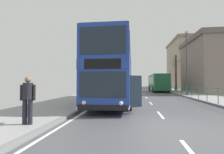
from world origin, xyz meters
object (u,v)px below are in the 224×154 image
object	(u,v)px
double_decker_bus_main	(115,73)
pedestrian_with_backpack	(28,96)
background_bus_far_lane	(158,82)
street_lamp_far_side	(187,58)
bare_tree_far_00	(176,72)
background_building_01	(194,64)

from	to	relation	value
double_decker_bus_main	pedestrian_with_backpack	xyz separation A→B (m)	(-2.24, -7.79, -1.23)
double_decker_bus_main	background_bus_far_lane	world-z (taller)	double_decker_bus_main
background_bus_far_lane	street_lamp_far_side	distance (m)	11.37
background_bus_far_lane	bare_tree_far_00	distance (m)	4.33
background_bus_far_lane	background_building_01	xyz separation A→B (m)	(12.76, 19.89, 5.20)
background_bus_far_lane	background_building_01	size ratio (longest dim) A/B	0.65
background_bus_far_lane	background_building_01	distance (m)	24.19
pedestrian_with_backpack	double_decker_bus_main	bearing A→B (deg)	73.93
street_lamp_far_side	background_bus_far_lane	bearing A→B (deg)	99.59
double_decker_bus_main	background_bus_far_lane	distance (m)	19.36
background_bus_far_lane	bare_tree_far_00	world-z (taller)	bare_tree_far_00
street_lamp_far_side	background_building_01	world-z (taller)	background_building_01
double_decker_bus_main	background_building_01	bearing A→B (deg)	64.18
double_decker_bus_main	street_lamp_far_side	distance (m)	10.97
double_decker_bus_main	street_lamp_far_side	xyz separation A→B (m)	(7.63, 7.60, 2.11)
pedestrian_with_backpack	background_building_01	distance (m)	50.92
background_bus_far_lane	background_building_01	world-z (taller)	background_building_01
bare_tree_far_00	double_decker_bus_main	bearing A→B (deg)	-115.00
bare_tree_far_00	background_building_01	world-z (taller)	background_building_01
double_decker_bus_main	bare_tree_far_00	distance (m)	22.10
street_lamp_far_side	background_building_01	distance (m)	32.71
background_bus_far_lane	street_lamp_far_side	xyz separation A→B (m)	(1.83, -10.86, 2.84)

